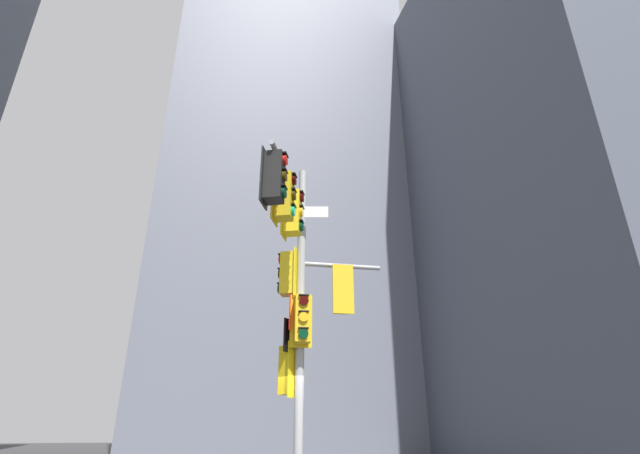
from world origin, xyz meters
name	(u,v)px	position (x,y,z in m)	size (l,w,h in m)	color
building_tower_right	(583,159)	(17.31, 7.16, 15.02)	(14.08, 14.08, 30.05)	#4C5460
building_mid_block	(277,142)	(2.88, 22.08, 23.22)	(15.95, 15.95, 46.44)	slate
signal_pole_assembly	(298,278)	(-0.19, -0.53, 4.47)	(3.25, 3.12, 7.42)	#9EA0A3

